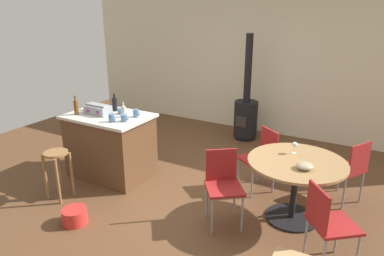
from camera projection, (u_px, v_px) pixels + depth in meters
The scene contains 22 objects.
ground_plane at pixel (187, 192), 4.86m from camera, with size 8.80×8.80×0.00m, color brown.
back_wall at pixel (264, 64), 6.83m from camera, with size 8.00×0.10×2.70m, color beige.
kitchen_island at pixel (111, 145), 5.22m from camera, with size 1.19×0.82×0.94m.
wooden_stool at pixel (57, 166), 4.58m from camera, with size 0.31×0.31×0.66m.
dining_table at pixel (296, 175), 4.07m from camera, with size 1.11×1.11×0.76m.
folding_chair_near at pixel (327, 221), 3.31m from camera, with size 0.56×0.56×0.87m.
folding_chair_far at pixel (349, 167), 4.45m from camera, with size 0.55×0.55×0.85m.
folding_chair_left at pixel (261, 155), 4.80m from camera, with size 0.56×0.56×0.85m.
folding_chair_right at pixel (223, 182), 4.05m from camera, with size 0.56×0.56×0.87m.
wood_stove at pixel (246, 113), 6.64m from camera, with size 0.44×0.45×1.96m.
toolbox at pixel (98, 109), 5.09m from camera, with size 0.36×0.22×0.15m.
bottle_0 at pixel (76, 107), 5.04m from camera, with size 0.06×0.06×0.28m.
bottle_1 at pixel (115, 104), 5.23m from camera, with size 0.08×0.08×0.26m.
bottle_2 at pixel (124, 111), 4.95m from camera, with size 0.06×0.06×0.21m.
cup_0 at pixel (120, 111), 5.09m from camera, with size 0.11×0.08×0.08m.
cup_1 at pixel (112, 118), 4.75m from camera, with size 0.12×0.08×0.11m.
cup_2 at pixel (124, 118), 4.77m from camera, with size 0.12×0.09×0.10m.
cup_3 at pixel (89, 107), 5.29m from camera, with size 0.12×0.08×0.08m.
cup_4 at pixel (136, 113), 4.96m from camera, with size 0.12×0.08×0.11m.
wine_glass at pixel (295, 145), 4.18m from camera, with size 0.07×0.07×0.14m.
serving_bowl at pixel (305, 166), 3.81m from camera, with size 0.18×0.18×0.07m, color tan.
plastic_bucket at pixel (75, 216), 4.14m from camera, with size 0.29×0.29×0.18m, color red.
Camera 1 is at (2.19, -3.70, 2.43)m, focal length 33.20 mm.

